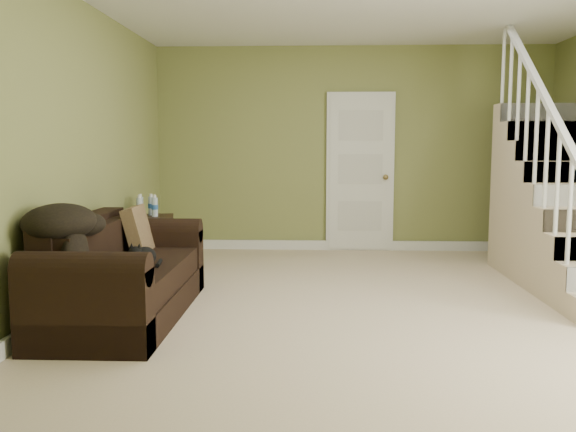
# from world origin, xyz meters

# --- Properties ---
(floor) EXTENTS (5.00, 5.50, 0.01)m
(floor) POSITION_xyz_m (0.00, 0.00, 0.00)
(floor) COLOR #CAB592
(floor) RESTS_ON ground
(wall_back) EXTENTS (5.00, 0.04, 2.60)m
(wall_back) POSITION_xyz_m (0.00, 2.75, 1.30)
(wall_back) COLOR olive
(wall_back) RESTS_ON floor
(wall_front) EXTENTS (5.00, 0.04, 2.60)m
(wall_front) POSITION_xyz_m (0.00, -2.75, 1.30)
(wall_front) COLOR olive
(wall_front) RESTS_ON floor
(wall_left) EXTENTS (0.04, 5.50, 2.60)m
(wall_left) POSITION_xyz_m (-2.50, 0.00, 1.30)
(wall_left) COLOR olive
(wall_left) RESTS_ON floor
(baseboard_back) EXTENTS (5.00, 0.04, 0.12)m
(baseboard_back) POSITION_xyz_m (0.00, 2.72, 0.06)
(baseboard_back) COLOR white
(baseboard_back) RESTS_ON floor
(baseboard_left) EXTENTS (0.04, 5.50, 0.12)m
(baseboard_left) POSITION_xyz_m (-2.47, 0.00, 0.06)
(baseboard_left) COLOR white
(baseboard_left) RESTS_ON floor
(door) EXTENTS (0.86, 0.12, 2.02)m
(door) POSITION_xyz_m (0.10, 2.71, 1.01)
(door) COLOR white
(door) RESTS_ON floor
(staircase) EXTENTS (1.00, 2.51, 2.82)m
(staircase) POSITION_xyz_m (1.99, 0.97, 0.64)
(staircase) COLOR #CAB592
(staircase) RESTS_ON floor
(sofa) EXTENTS (0.87, 2.01, 0.79)m
(sofa) POSITION_xyz_m (-2.01, -0.46, 0.30)
(sofa) COLOR black
(sofa) RESTS_ON floor
(side_table) EXTENTS (0.60, 0.60, 0.83)m
(side_table) POSITION_xyz_m (-2.24, 1.23, 0.31)
(side_table) COLOR black
(side_table) RESTS_ON floor
(cat) EXTENTS (0.21, 0.45, 0.22)m
(cat) POSITION_xyz_m (-1.78, -0.65, 0.51)
(cat) COLOR black
(cat) RESTS_ON sofa
(banana) EXTENTS (0.10, 0.17, 0.05)m
(banana) POSITION_xyz_m (-1.78, -0.73, 0.45)
(banana) COLOR yellow
(banana) RESTS_ON sofa
(throw_pillow) EXTENTS (0.23, 0.45, 0.45)m
(throw_pillow) POSITION_xyz_m (-2.03, 0.11, 0.60)
(throw_pillow) COLOR #43301B
(throw_pillow) RESTS_ON sofa
(throw_blanket) EXTENTS (0.64, 0.74, 0.26)m
(throw_blanket) POSITION_xyz_m (-2.26, -0.98, 0.82)
(throw_blanket) COLOR black
(throw_blanket) RESTS_ON sofa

